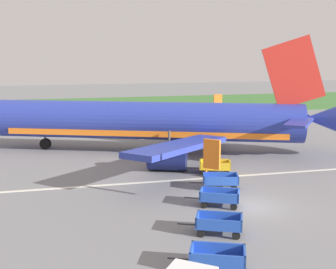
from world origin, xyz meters
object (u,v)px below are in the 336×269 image
traffic_cone_near_plane (206,172)px  baggage_cart_second_in_row (219,224)px  baggage_cart_nearest (217,258)px  baggage_cart_third_in_row (219,197)px  airplane (157,122)px  baggage_cart_fourth_in_row (220,181)px  baggage_cart_far_end (215,166)px

traffic_cone_near_plane → baggage_cart_second_in_row: bearing=-104.8°
baggage_cart_nearest → baggage_cart_third_in_row: same height
airplane → baggage_cart_second_in_row: airplane is taller
baggage_cart_third_in_row → traffic_cone_near_plane: 6.80m
airplane → baggage_cart_second_in_row: (-0.90, -20.27, -2.45)m
baggage_cart_fourth_in_row → baggage_cart_second_in_row: bearing=-110.7°
baggage_cart_second_in_row → airplane: bearing=87.5°
baggage_cart_fourth_in_row → baggage_cart_far_end: (0.97, 3.94, 0.00)m
baggage_cart_far_end → baggage_cart_third_in_row: bearing=-107.3°
airplane → baggage_cart_third_in_row: 16.29m
baggage_cart_far_end → baggage_cart_second_in_row: bearing=-108.4°
airplane → baggage_cart_third_in_row: bearing=-87.7°
airplane → baggage_cart_third_in_row: (0.65, -16.09, -2.45)m
airplane → baggage_cart_far_end: airplane is taller
baggage_cart_fourth_in_row → airplane: bearing=98.9°
airplane → baggage_cart_fourth_in_row: 13.04m
traffic_cone_near_plane → baggage_cart_nearest: bearing=-106.4°
baggage_cart_far_end → traffic_cone_near_plane: 1.25m
airplane → traffic_cone_near_plane: 10.00m
baggage_cart_third_in_row → baggage_cart_far_end: (2.30, 7.39, 0.00)m
baggage_cart_second_in_row → baggage_cart_third_in_row: (1.55, 4.18, 0.00)m
baggage_cart_second_in_row → baggage_cart_far_end: (3.85, 11.56, 0.00)m
baggage_cart_third_in_row → traffic_cone_near_plane: baggage_cart_third_in_row is taller
baggage_cart_fourth_in_row → baggage_cart_nearest: bearing=-110.8°
airplane → baggage_cart_far_end: (2.95, -8.71, -2.45)m
traffic_cone_near_plane → baggage_cart_third_in_row: bearing=-101.1°
airplane → baggage_cart_third_in_row: airplane is taller
baggage_cart_nearest → baggage_cart_second_in_row: same height
baggage_cart_nearest → baggage_cart_fourth_in_row: size_ratio=0.99×
baggage_cart_nearest → baggage_cart_far_end: (5.32, 15.41, 0.00)m
airplane → baggage_cart_fourth_in_row: (1.98, -12.65, -2.45)m
baggage_cart_fourth_in_row → baggage_cart_third_in_row: bearing=-111.2°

